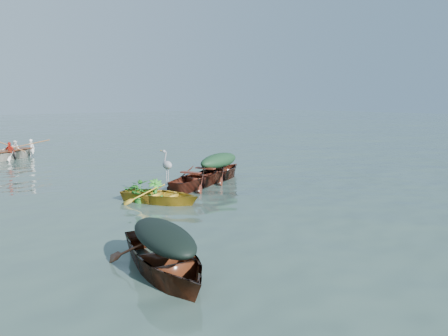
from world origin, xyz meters
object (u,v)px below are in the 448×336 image
object	(u,v)px
dark_covered_boat	(164,274)
open_wooden_boat	(198,187)
green_tarp_boat	(219,180)
heron	(167,170)
yellow_dinghy	(160,203)
rowed_boat	(13,159)

from	to	relation	value
dark_covered_boat	open_wooden_boat	world-z (taller)	dark_covered_boat
green_tarp_boat	heron	world-z (taller)	heron
dark_covered_boat	open_wooden_boat	distance (m)	7.17
green_tarp_boat	open_wooden_boat	distance (m)	1.40
yellow_dinghy	open_wooden_boat	bearing A→B (deg)	-1.81
yellow_dinghy	rowed_boat	world-z (taller)	rowed_boat
rowed_boat	heron	world-z (taller)	heron
green_tarp_boat	heron	bearing A→B (deg)	91.68
yellow_dinghy	dark_covered_boat	bearing A→B (deg)	-149.63
dark_covered_boat	open_wooden_boat	size ratio (longest dim) A/B	0.94
heron	yellow_dinghy	bearing A→B (deg)	-174.81
green_tarp_boat	open_wooden_boat	bearing A→B (deg)	90.00
dark_covered_boat	green_tarp_boat	bearing A→B (deg)	56.35
dark_covered_boat	rowed_boat	distance (m)	16.46
dark_covered_boat	green_tarp_boat	world-z (taller)	dark_covered_boat
dark_covered_boat	heron	world-z (taller)	heron
green_tarp_boat	yellow_dinghy	bearing A→B (deg)	93.17
open_wooden_boat	heron	world-z (taller)	heron
open_wooden_boat	rowed_boat	world-z (taller)	open_wooden_boat
green_tarp_boat	heron	distance (m)	3.37
yellow_dinghy	heron	distance (m)	1.01
dark_covered_boat	heron	xyz separation A→B (m)	(2.94, 4.67, 0.84)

